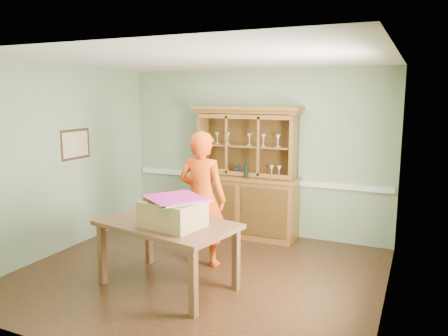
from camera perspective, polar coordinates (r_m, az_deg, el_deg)
The scene contains 14 objects.
floor at distance 5.81m, azimuth -3.36°, elevation -13.63°, with size 4.50×4.50×0.00m, color #4A2A18.
ceiling at distance 5.36m, azimuth -3.65°, elevation 13.95°, with size 4.50×4.50×0.00m, color white.
wall_back at distance 7.23m, azimuth 3.96°, elevation 2.09°, with size 4.50×4.50×0.00m, color gray.
wall_left at distance 6.77m, azimuth -20.57°, elevation 0.98°, with size 4.00×4.00×0.00m, color gray.
wall_right at distance 4.82m, azimuth 20.88°, elevation -2.31°, with size 4.00×4.00×0.00m, color gray.
wall_front at distance 3.82m, azimuth -17.78°, elevation -5.12°, with size 4.50×4.50×0.00m, color gray.
chair_rail at distance 7.28m, azimuth 3.85°, elevation -1.45°, with size 4.41×0.05×0.08m, color white.
framed_map at distance 6.95m, azimuth -18.80°, elevation 2.95°, with size 0.03×0.60×0.46m.
window_panel at distance 4.50m, azimuth 20.47°, elevation -1.15°, with size 0.03×0.96×1.36m.
china_hutch at distance 7.14m, azimuth 2.75°, elevation -2.95°, with size 1.79×0.59×2.11m.
dining_table at distance 5.25m, azimuth -7.41°, elevation -8.04°, with size 1.75×1.24×0.80m.
cardboard_box at distance 5.02m, azimuth -6.69°, elevation -5.96°, with size 0.64×0.52×0.30m, color tan.
kite_stack at distance 4.99m, azimuth -6.33°, elevation -3.99°, with size 0.80×0.80×0.04m.
person at distance 5.87m, azimuth -2.83°, elevation -4.02°, with size 0.66×0.44×1.82m, color #E0480E.
Camera 1 is at (2.52, -4.72, 2.29)m, focal length 35.00 mm.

